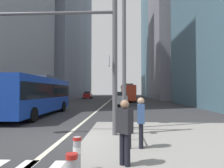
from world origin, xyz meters
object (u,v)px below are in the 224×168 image
at_px(city_bus_blue_oncoming, 37,94).
at_px(pedestrian_far, 125,129).
at_px(traffic_signal_gantry, 70,45).
at_px(city_bus_red_receding, 127,92).
at_px(car_receding_near, 123,95).
at_px(bollard_left, 77,152).
at_px(pedestrian_walking, 141,120).
at_px(street_lamp_post, 124,29).
at_px(car_receding_far, 121,98).
at_px(car_oncoming_mid, 88,95).

relative_size(city_bus_blue_oncoming, pedestrian_far, 6.49).
bearing_deg(traffic_signal_gantry, city_bus_red_receding, 83.50).
distance_m(city_bus_blue_oncoming, traffic_signal_gantry, 9.20).
relative_size(car_receding_near, bollard_left, 5.28).
bearing_deg(city_bus_blue_oncoming, pedestrian_walking, -51.05).
bearing_deg(pedestrian_walking, pedestrian_far, -109.62).
height_order(city_bus_blue_oncoming, car_receding_near, city_bus_blue_oncoming).
bearing_deg(car_receding_near, bollard_left, -91.77).
xyz_separation_m(street_lamp_post, pedestrian_far, (-0.06, -5.08, -4.21)).
bearing_deg(street_lamp_post, car_receding_far, 90.60).
bearing_deg(city_bus_red_receding, car_receding_near, 91.52).
bearing_deg(pedestrian_far, city_bus_red_receding, 88.12).
height_order(traffic_signal_gantry, pedestrian_walking, traffic_signal_gantry).
xyz_separation_m(city_bus_red_receding, car_oncoming_mid, (-9.91, 12.04, -0.85)).
xyz_separation_m(car_receding_far, bollard_left, (-1.02, -23.46, -0.39)).
bearing_deg(car_receding_near, pedestrian_far, -90.59).
bearing_deg(car_receding_far, car_oncoming_mid, 110.61).
distance_m(car_receding_near, car_receding_far, 31.75).
height_order(city_bus_blue_oncoming, pedestrian_walking, city_bus_blue_oncoming).
xyz_separation_m(city_bus_red_receding, bollard_left, (-2.25, -34.48, -1.23)).
bearing_deg(car_receding_far, street_lamp_post, -89.40).
bearing_deg(pedestrian_walking, street_lamp_post, 98.31).
distance_m(city_bus_red_receding, pedestrian_far, 34.07).
bearing_deg(car_oncoming_mid, city_bus_blue_oncoming, -87.20).
relative_size(traffic_signal_gantry, bollard_left, 7.41).
relative_size(street_lamp_post, bollard_left, 9.85).
xyz_separation_m(city_bus_red_receding, street_lamp_post, (-1.05, -28.96, 3.45)).
relative_size(car_receding_near, traffic_signal_gantry, 0.71).
bearing_deg(car_receding_far, city_bus_red_receding, 83.58).
height_order(street_lamp_post, pedestrian_walking, street_lamp_post).
relative_size(city_bus_blue_oncoming, car_oncoming_mid, 2.47).
bearing_deg(car_oncoming_mid, pedestrian_far, -79.19).
relative_size(car_receding_far, traffic_signal_gantry, 0.75).
distance_m(traffic_signal_gantry, street_lamp_post, 3.12).
xyz_separation_m(traffic_signal_gantry, bollard_left, (1.23, -3.95, -3.50)).
height_order(city_bus_blue_oncoming, city_bus_red_receding, same).
distance_m(car_oncoming_mid, car_receding_far, 24.64).
distance_m(city_bus_red_receding, street_lamp_post, 29.18).
bearing_deg(street_lamp_post, bollard_left, -102.29).
distance_m(city_bus_red_receding, car_oncoming_mid, 15.62).
relative_size(bollard_left, pedestrian_walking, 0.48).
bearing_deg(pedestrian_far, pedestrian_walking, 70.38).
relative_size(city_bus_red_receding, car_receding_near, 2.51).
bearing_deg(city_bus_blue_oncoming, city_bus_red_receding, 70.35).
bearing_deg(city_bus_blue_oncoming, pedestrian_far, -57.39).
height_order(city_bus_red_receding, street_lamp_post, street_lamp_post).
distance_m(city_bus_blue_oncoming, city_bus_red_receding, 24.39).
distance_m(car_receding_near, bollard_left, 55.23).
distance_m(car_oncoming_mid, car_receding_near, 12.77).
bearing_deg(car_receding_far, traffic_signal_gantry, -96.55).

